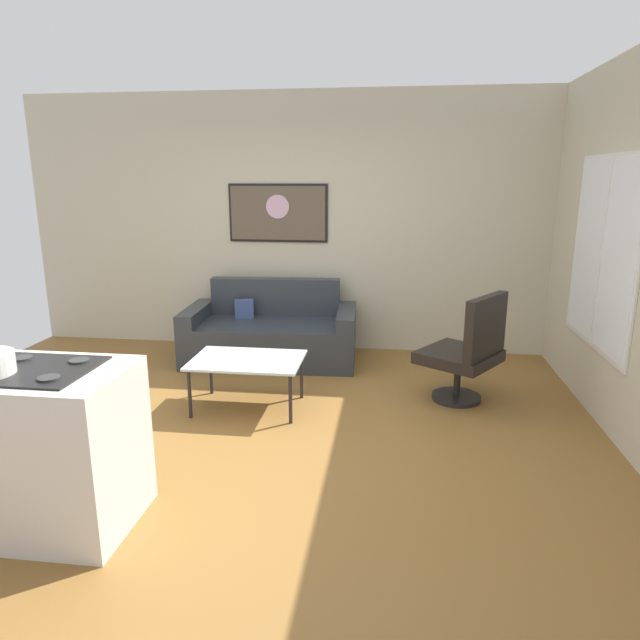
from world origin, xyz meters
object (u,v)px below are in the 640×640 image
armchair (468,351)px  wall_painting (278,213)px  coffee_table (247,363)px  couch (271,335)px

armchair → wall_painting: bearing=142.9°
coffee_table → armchair: armchair is taller
couch → wall_painting: size_ratio=1.65×
couch → coffee_table: size_ratio=1.98×
couch → wall_painting: (-0.01, 0.52, 1.24)m
armchair → couch: bearing=154.0°
couch → coffee_table: 1.31m
armchair → coffee_table: bearing=-168.8°
couch → coffee_table: (0.08, -1.30, 0.12)m
couch → armchair: bearing=-26.0°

